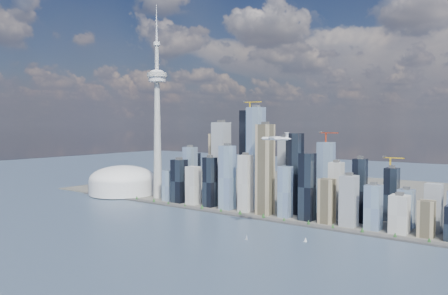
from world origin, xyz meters
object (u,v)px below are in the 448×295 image
Objects in this scene: airplane at (276,138)px; sailboat_west at (247,238)px; dome_stadium at (123,182)px; sailboat_east at (305,240)px; needle_tower at (157,117)px.

sailboat_west is at bearing -128.21° from airplane.
dome_stadium is 709.53m from sailboat_east.
dome_stadium is 20.59× the size of sailboat_east.
dome_stadium is at bearing 155.78° from airplane.
needle_tower is at bearing 4.09° from dome_stadium.
sailboat_west is (-29.52, -54.12, -184.58)m from airplane.
sailboat_east is (688.81, -166.30, -36.32)m from dome_stadium.
needle_tower reaches higher than dome_stadium.
needle_tower is 9.12× the size of airplane.
sailboat_west reaches higher than sailboat_east.
airplane is at bearing 172.63° from sailboat_east.
sailboat_east is (94.92, 50.37, -0.33)m from sailboat_west.
needle_tower reaches higher than sailboat_east.
sailboat_east is at bearing -12.89° from airplane.
sailboat_east is at bearing -17.81° from needle_tower.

